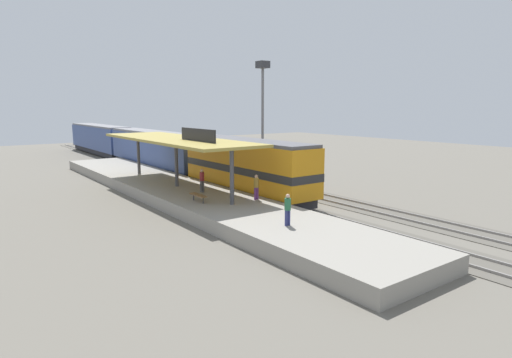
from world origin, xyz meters
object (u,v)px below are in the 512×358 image
Objects in this scene: person_waiting at (202,179)px; person_walking at (288,208)px; passenger_carriage_rear at (99,139)px; passenger_carriage_front at (155,150)px; locomotive at (246,167)px; light_mast at (263,94)px; platform_bench at (198,195)px; person_boarding at (256,186)px.

person_walking is (-0.81, -10.67, 0.00)m from person_waiting.
passenger_carriage_front is at bearing -90.00° from passenger_carriage_rear.
locomotive is 12.77m from light_mast.
person_walking is (-4.96, -10.91, -0.56)m from locomotive.
platform_bench is 42.27m from passenger_carriage_rear.
person_waiting is at bearing -96.07° from passenger_carriage_rear.
light_mast reaches higher than person_waiting.
person_boarding is at bearing -25.58° from platform_bench.
passenger_carriage_rear is (0.00, 38.80, -0.10)m from locomotive.
locomotive is (6.00, 3.03, 1.07)m from platform_bench.
passenger_carriage_front is 11.70× the size of person_boarding.
person_walking is at bearing -123.80° from light_mast.
person_boarding is (-2.47, -4.72, -0.56)m from locomotive.
locomotive is at bearing 62.37° from person_boarding.
person_waiting is (-4.15, -0.24, -0.56)m from locomotive.
person_walking and person_boarding have the same top height.
platform_bench is 0.99× the size of person_walking.
person_walking is (1.04, -7.88, 0.51)m from platform_bench.
passenger_carriage_front is at bearing 90.00° from locomotive.
person_boarding is (-2.47, -43.52, -0.46)m from passenger_carriage_rear.
person_waiting is at bearing 56.44° from platform_bench.
passenger_carriage_rear reaches higher than platform_bench.
person_waiting is 1.00× the size of person_walking.
person_boarding is (-2.47, -22.72, -0.46)m from passenger_carriage_front.
passenger_carriage_front is at bearing 74.08° from platform_bench.
person_boarding is at bearing 68.08° from person_walking.
light_mast reaches higher than person_boarding.
platform_bench is 0.99× the size of person_waiting.
person_boarding is at bearing -93.25° from passenger_carriage_rear.
passenger_carriage_front is 13.96m from light_mast.
platform_bench is 6.81m from locomotive.
person_waiting and person_boarding have the same top height.
platform_bench is 3.39m from person_waiting.
person_walking is (-4.96, -28.91, -0.46)m from passenger_carriage_front.
passenger_carriage_front is (0.00, 18.00, -0.10)m from locomotive.
light_mast reaches higher than passenger_carriage_front.
passenger_carriage_rear reaches higher than person_waiting.
person_walking is at bearing -95.70° from passenger_carriage_rear.
passenger_carriage_rear is at bearing 90.00° from locomotive.
locomotive is 8.44× the size of person_waiting.
locomotive is 5.36m from person_boarding.
platform_bench is at bearing -140.98° from light_mast.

